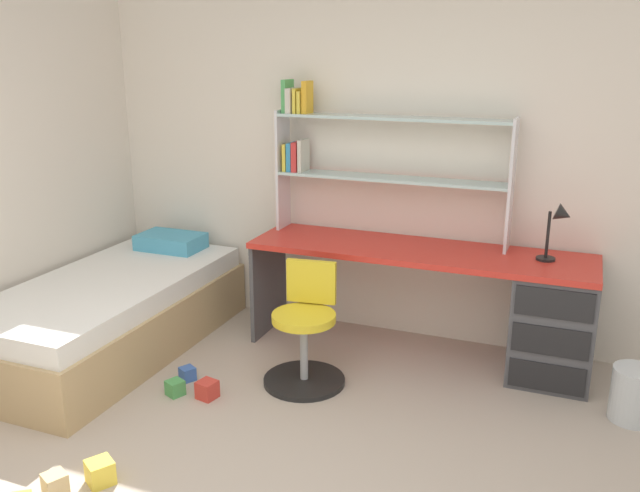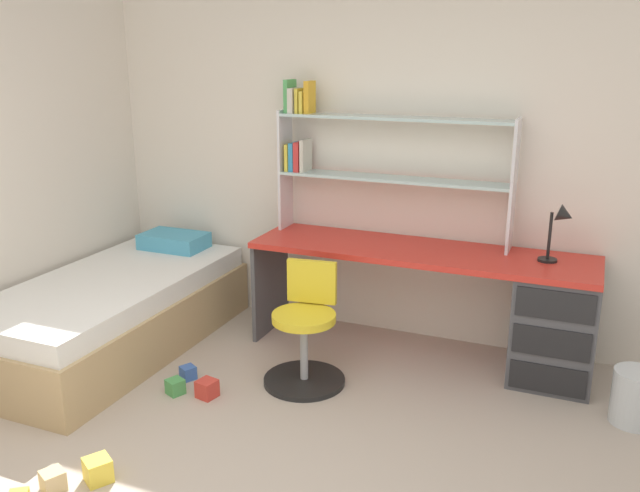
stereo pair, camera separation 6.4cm
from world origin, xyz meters
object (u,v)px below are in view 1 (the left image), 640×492
at_px(toy_block_green_3, 175,388).
at_px(swivel_chair, 305,338).
at_px(bookshelf_hutch, 362,149).
at_px(desk_lamp, 559,223).
at_px(bed_platform, 111,313).
at_px(desk, 511,307).
at_px(toy_block_natural_4, 55,484).
at_px(waste_bin, 634,394).
at_px(toy_block_red_2, 207,390).
at_px(toy_block_yellow_5, 100,472).
at_px(toy_block_blue_1, 188,374).

bearing_deg(toy_block_green_3, swivel_chair, 34.90).
xyz_separation_m(bookshelf_hutch, toy_block_green_3, (-0.75, -1.32, -1.33)).
xyz_separation_m(desk_lamp, bed_platform, (-2.87, -0.73, -0.75)).
relative_size(desk, toy_block_green_3, 24.09).
bearing_deg(toy_block_natural_4, waste_bin, 34.01).
height_order(desk, desk_lamp, desk_lamp).
height_order(desk_lamp, toy_block_red_2, desk_lamp).
height_order(desk_lamp, toy_block_yellow_5, desk_lamp).
relative_size(toy_block_blue_1, toy_block_yellow_5, 0.72).
xyz_separation_m(bed_platform, toy_block_red_2, (0.99, -0.38, -0.21)).
height_order(swivel_chair, toy_block_natural_4, swivel_chair).
bearing_deg(toy_block_red_2, bed_platform, 159.18).
distance_m(waste_bin, toy_block_blue_1, 2.68).
bearing_deg(toy_block_blue_1, waste_bin, 11.47).
xyz_separation_m(bookshelf_hutch, toy_block_blue_1, (-0.78, -1.13, -1.33)).
height_order(toy_block_red_2, toy_block_green_3, toy_block_red_2).
bearing_deg(desk_lamp, bed_platform, -165.68).
relative_size(desk_lamp, toy_block_natural_4, 3.74).
height_order(desk_lamp, bed_platform, desk_lamp).
height_order(bookshelf_hutch, swivel_chair, bookshelf_hutch).
xyz_separation_m(toy_block_green_3, toy_block_yellow_5, (0.15, -0.88, 0.01)).
bearing_deg(desk_lamp, toy_block_blue_1, -155.71).
bearing_deg(bed_platform, toy_block_yellow_5, -54.10).
xyz_separation_m(desk_lamp, toy_block_blue_1, (-2.12, -0.96, -0.97)).
bearing_deg(toy_block_green_3, desk, 31.45).
relative_size(swivel_chair, toy_block_blue_1, 8.82).
xyz_separation_m(waste_bin, toy_block_yellow_5, (-2.44, -1.61, -0.10)).
height_order(bookshelf_hutch, toy_block_red_2, bookshelf_hutch).
xyz_separation_m(bookshelf_hutch, toy_block_red_2, (-0.55, -1.28, -1.32)).
relative_size(toy_block_green_3, toy_block_yellow_5, 0.79).
distance_m(desk, bed_platform, 2.74).
bearing_deg(desk, swivel_chair, -150.64).
height_order(bed_platform, toy_block_yellow_5, bed_platform).
relative_size(waste_bin, toy_block_blue_1, 3.66).
xyz_separation_m(waste_bin, toy_block_natural_4, (-2.59, -1.75, -0.11)).
bearing_deg(toy_block_red_2, desk, 33.48).
distance_m(desk_lamp, toy_block_green_3, 2.57).
distance_m(desk_lamp, toy_block_yellow_5, 2.96).
bearing_deg(bed_platform, waste_bin, 5.23).
bearing_deg(bookshelf_hutch, swivel_chair, -95.08).
height_order(desk_lamp, toy_block_blue_1, desk_lamp).
distance_m(swivel_chair, toy_block_green_3, 0.86).
bearing_deg(swivel_chair, desk_lamp, 25.77).
height_order(toy_block_green_3, toy_block_natural_4, toy_block_natural_4).
relative_size(desk_lamp, toy_block_blue_1, 4.43).
xyz_separation_m(toy_block_green_3, toy_block_natural_4, (0.00, -1.02, 0.00)).
xyz_separation_m(desk, swivel_chair, (-1.18, -0.66, -0.14)).
height_order(waste_bin, toy_block_green_3, waste_bin).
bearing_deg(desk_lamp, desk, -175.00).
bearing_deg(desk_lamp, toy_block_yellow_5, -133.62).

